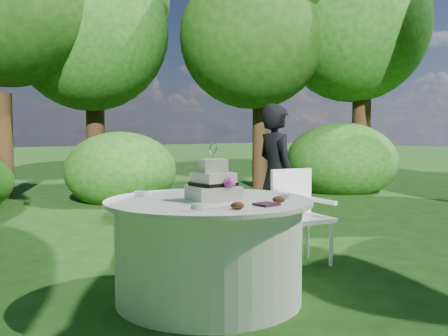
{
  "coord_description": "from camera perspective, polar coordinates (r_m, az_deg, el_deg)",
  "views": [
    {
      "loc": [
        -2.41,
        -3.08,
        1.28
      ],
      "look_at": [
        0.15,
        0.0,
        1.0
      ],
      "focal_mm": 42.0,
      "sensor_mm": 36.0,
      "label": 1
    }
  ],
  "objects": [
    {
      "name": "ground",
      "position": [
        4.11,
        -1.66,
        -14.13
      ],
      "size": [
        80.0,
        80.0,
        0.0
      ],
      "primitive_type": "plane",
      "color": "#1C3C10",
      "rests_on": "ground"
    },
    {
      "name": "petal_cups",
      "position": [
        3.89,
        1.67,
        -3.17
      ],
      "size": [
        0.58,
        1.04,
        0.05
      ],
      "color": "#562D16",
      "rests_on": "table"
    },
    {
      "name": "feather_plume",
      "position": [
        3.48,
        -1.47,
        -4.33
      ],
      "size": [
        0.48,
        0.07,
        0.01
      ],
      "primitive_type": "ellipsoid",
      "color": "white",
      "rests_on": "table"
    },
    {
      "name": "votives",
      "position": [
        3.83,
        -1.77,
        -3.35
      ],
      "size": [
        0.93,
        0.96,
        0.04
      ],
      "color": "white",
      "rests_on": "table"
    },
    {
      "name": "napkins",
      "position": [
        3.62,
        4.65,
        -3.97
      ],
      "size": [
        0.14,
        0.14,
        0.02
      ],
      "primitive_type": "cube",
      "color": "#461E37",
      "rests_on": "table"
    },
    {
      "name": "table",
      "position": [
        4.01,
        -1.67,
        -8.85
      ],
      "size": [
        1.56,
        1.56,
        0.77
      ],
      "color": "white",
      "rests_on": "ground"
    },
    {
      "name": "guest",
      "position": [
        5.76,
        5.71,
        -0.91
      ],
      "size": [
        0.5,
        0.65,
        1.58
      ],
      "primitive_type": "imported",
      "rotation": [
        0.0,
        0.0,
        1.33
      ],
      "color": "black",
      "rests_on": "ground"
    },
    {
      "name": "cake",
      "position": [
        3.9,
        -1.14,
        -1.84
      ],
      "size": [
        0.4,
        0.4,
        0.43
      ],
      "color": "white",
      "rests_on": "table"
    },
    {
      "name": "chair",
      "position": [
        5.18,
        8.1,
        -4.47
      ],
      "size": [
        0.55,
        0.54,
        0.91
      ],
      "color": "white",
      "rests_on": "ground"
    }
  ]
}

